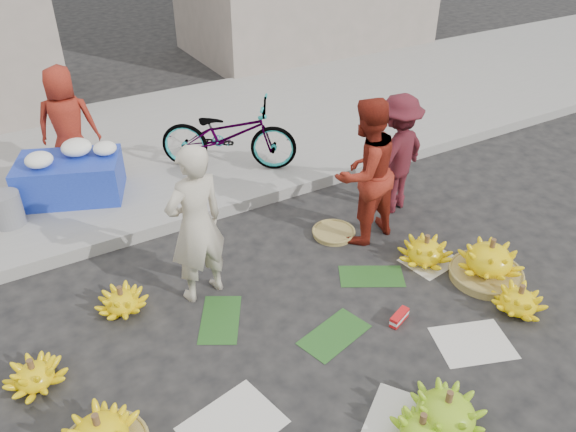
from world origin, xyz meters
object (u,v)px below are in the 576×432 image
vendor_cream (196,225)px  flower_table (71,175)px  bicycle (228,134)px  banana_bunch_4 (489,262)px

vendor_cream → flower_table: size_ratio=1.17×
flower_table → bicycle: size_ratio=0.77×
banana_bunch_4 → vendor_cream: (-2.56, 1.24, 0.59)m
vendor_cream → flower_table: (-0.68, 2.35, -0.40)m
bicycle → banana_bunch_4: bearing=-125.0°
bicycle → flower_table: bearing=116.5°
banana_bunch_4 → bicycle: bicycle is taller
banana_bunch_4 → bicycle: size_ratio=0.46×
banana_bunch_4 → vendor_cream: vendor_cream is taller
banana_bunch_4 → vendor_cream: bearing=154.1°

